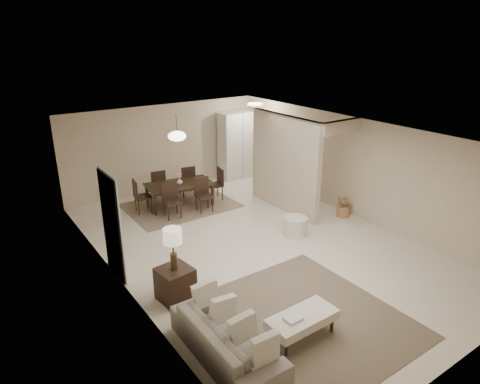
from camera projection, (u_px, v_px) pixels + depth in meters
floor at (257, 245)px, 9.46m from camera, size 9.00×9.00×0.00m
ceiling at (259, 134)px, 8.58m from camera, size 9.00×9.00×0.00m
back_wall at (165, 147)px, 12.47m from camera, size 6.00×0.00×6.00m
left_wall at (120, 227)px, 7.41m from camera, size 0.00×9.00×9.00m
right_wall at (354, 168)px, 10.63m from camera, size 0.00×9.00×9.00m
partition at (284, 164)px, 10.94m from camera, size 0.15×2.50×2.50m
doorway at (111, 226)px, 7.97m from camera, size 0.04×0.90×2.04m
pantry_cabinet at (238, 145)px, 13.53m from camera, size 1.20×0.55×2.10m
flush_light at (255, 104)px, 12.28m from camera, size 0.44×0.44×0.05m
living_rug at (298, 322)px, 6.95m from camera, size 3.20×3.20×0.01m
sofa at (227, 340)px, 6.11m from camera, size 2.07×0.83×0.60m
ottoman_bench at (302, 319)px, 6.50m from camera, size 1.13×0.53×0.40m
side_table at (175, 284)px, 7.45m from camera, size 0.61×0.61×0.61m
table_lamp at (173, 240)px, 7.14m from camera, size 0.32×0.32×0.76m
round_pouf at (295, 226)px, 9.86m from camera, size 0.55×0.55×0.43m
wicker_basket at (343, 211)px, 10.88m from camera, size 0.41×0.41×0.29m
dining_rug at (181, 205)px, 11.58m from camera, size 2.80×2.10×0.01m
dining_table at (180, 195)px, 11.48m from camera, size 1.88×1.22×0.62m
dining_chairs at (180, 190)px, 11.43m from camera, size 2.44×1.91×0.90m
vase at (179, 181)px, 11.34m from camera, size 0.18×0.18×0.16m
yellow_mat at (298, 200)px, 11.93m from camera, size 0.94×0.69×0.01m
pendant_light at (177, 136)px, 10.91m from camera, size 0.46×0.46×0.71m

